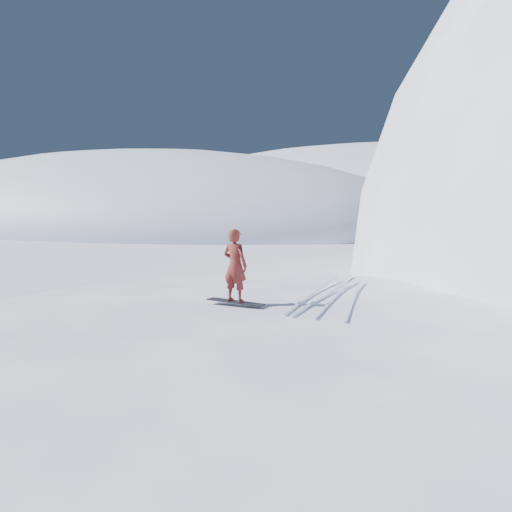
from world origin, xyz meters
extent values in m
plane|color=white|center=(0.00, 0.00, 0.00)|extent=(400.00, 400.00, 0.00)
ellipsoid|color=white|center=(1.00, 3.00, 0.00)|extent=(36.00, 28.00, 4.80)
ellipsoid|color=white|center=(-70.00, 60.00, 0.00)|extent=(120.00, 70.00, 28.00)
ellipsoid|color=white|center=(-40.00, 110.00, 0.00)|extent=(140.00, 90.00, 36.00)
ellipsoid|color=white|center=(-4.00, -2.00, 0.00)|extent=(6.00, 5.40, 0.80)
ellipsoid|color=white|center=(-2.00, 6.00, 0.00)|extent=(7.00, 6.30, 1.00)
cube|color=black|center=(-3.39, 1.74, 2.41)|extent=(1.64, 0.31, 0.03)
imported|color=maroon|center=(-3.39, 1.74, 3.36)|extent=(0.68, 0.45, 1.86)
cube|color=silver|center=(-2.27, 4.16, 2.42)|extent=(1.25, 5.89, 0.04)
cube|color=silver|center=(-1.84, 4.16, 2.42)|extent=(0.83, 5.96, 0.04)
cube|color=silver|center=(-1.59, 4.16, 2.42)|extent=(1.43, 5.86, 0.04)
cube|color=silver|center=(-1.09, 4.16, 2.42)|extent=(1.83, 5.75, 0.04)
camera|label=1|loc=(3.75, -8.61, 5.05)|focal=35.00mm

